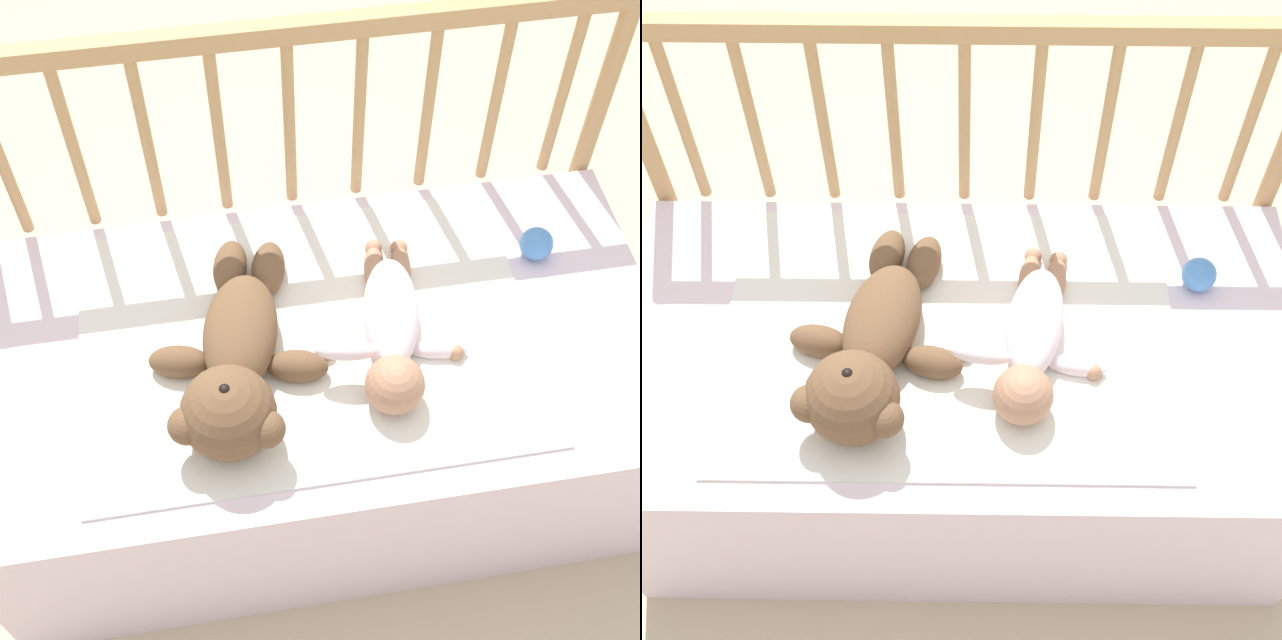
% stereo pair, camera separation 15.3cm
% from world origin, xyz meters
% --- Properties ---
extents(ground_plane, '(12.00, 12.00, 0.00)m').
position_xyz_m(ground_plane, '(0.00, 0.00, 0.00)').
color(ground_plane, '#C6B293').
extents(crib_mattress, '(1.24, 0.65, 0.44)m').
position_xyz_m(crib_mattress, '(0.00, 0.00, 0.22)').
color(crib_mattress, silver).
rests_on(crib_mattress, ground_plane).
extents(crib_rail, '(1.24, 0.04, 0.85)m').
position_xyz_m(crib_rail, '(0.00, 0.35, 0.60)').
color(crib_rail, tan).
rests_on(crib_rail, ground_plane).
extents(blanket, '(0.80, 0.57, 0.01)m').
position_xyz_m(blanket, '(-0.02, 0.01, 0.44)').
color(blanket, white).
rests_on(blanket, crib_mattress).
extents(teddy_bear, '(0.31, 0.47, 0.16)m').
position_xyz_m(teddy_bear, '(-0.15, -0.07, 0.50)').
color(teddy_bear, brown).
rests_on(teddy_bear, crib_mattress).
extents(baby, '(0.27, 0.39, 0.10)m').
position_xyz_m(baby, '(0.12, -0.03, 0.48)').
color(baby, white).
rests_on(baby, crib_mattress).
extents(toy_ball, '(0.06, 0.06, 0.06)m').
position_xyz_m(toy_ball, '(0.43, 0.13, 0.47)').
color(toy_ball, '#4C8CDB').
rests_on(toy_ball, crib_mattress).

